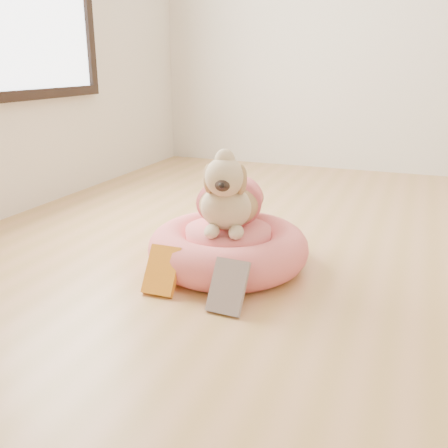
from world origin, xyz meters
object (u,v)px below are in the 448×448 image
at_px(pet_bed, 228,248).
at_px(book_yellow, 162,270).
at_px(book_white, 228,287).
at_px(dog, 229,185).

height_order(pet_bed, book_yellow, pet_bed).
bearing_deg(pet_bed, book_white, -68.99).
xyz_separation_m(dog, book_yellow, (-0.14, -0.35, -0.27)).
xyz_separation_m(pet_bed, book_white, (0.14, -0.37, 0.00)).
relative_size(pet_bed, book_white, 3.49).
relative_size(pet_bed, dog, 1.41).
distance_m(dog, book_yellow, 0.47).
bearing_deg(pet_bed, book_yellow, -114.37).
bearing_deg(book_white, dog, 113.43).
relative_size(dog, book_white, 2.49).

